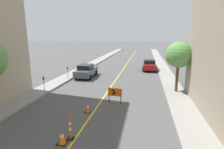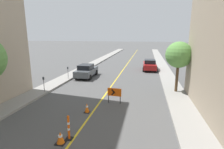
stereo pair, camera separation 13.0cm
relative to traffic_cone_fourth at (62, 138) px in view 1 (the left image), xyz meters
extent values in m
cube|color=gold|center=(0.45, 22.23, -0.29)|extent=(0.12, 68.96, 0.01)
cube|color=gray|center=(-5.52, 22.23, -0.21)|extent=(1.83, 68.96, 0.18)
cube|color=gray|center=(6.42, 22.23, -0.21)|extent=(1.83, 68.96, 0.18)
cube|color=black|center=(0.00, 0.00, -0.28)|extent=(0.46, 0.46, 0.03)
cone|color=orange|center=(0.00, 0.00, 0.02)|extent=(0.37, 0.37, 0.57)
cylinder|color=white|center=(0.00, 0.00, 0.09)|extent=(0.19, 0.19, 0.09)
cube|color=black|center=(0.09, 3.52, -0.28)|extent=(0.38, 0.38, 0.03)
cone|color=orange|center=(0.09, 3.52, 0.04)|extent=(0.30, 0.30, 0.61)
cylinder|color=white|center=(0.09, 3.52, 0.11)|extent=(0.16, 0.16, 0.10)
cube|color=black|center=(0.25, 0.41, -0.28)|extent=(0.35, 0.35, 0.04)
cylinder|color=#EF560C|center=(0.25, 0.41, 0.31)|extent=(0.11, 0.11, 1.14)
cylinder|color=white|center=(0.25, 0.41, 0.25)|extent=(0.12, 0.12, 0.11)
cylinder|color=white|center=(0.25, 0.41, 0.56)|extent=(0.12, 0.12, 0.11)
sphere|color=#EF560C|center=(0.25, 0.41, 0.91)|extent=(0.12, 0.12, 0.12)
cube|color=#EF560C|center=(1.59, 5.46, 0.58)|extent=(1.06, 0.15, 0.60)
cube|color=black|center=(1.51, 5.42, 0.66)|extent=(0.30, 0.04, 0.30)
cube|color=black|center=(1.51, 5.42, 0.50)|extent=(0.30, 0.04, 0.30)
cylinder|color=black|center=(1.14, 5.46, -0.01)|extent=(0.06, 0.06, 0.57)
cylinder|color=black|center=(2.04, 5.46, -0.01)|extent=(0.06, 0.06, 0.57)
cube|color=#474C51|center=(-3.33, 13.16, 0.38)|extent=(1.88, 4.33, 0.72)
cube|color=black|center=(-3.33, 12.94, 1.02)|extent=(1.57, 1.96, 0.55)
cylinder|color=black|center=(-4.19, 14.49, 0.02)|extent=(0.23, 0.64, 0.64)
cylinder|color=black|center=(-2.48, 14.49, 0.02)|extent=(0.23, 0.64, 0.64)
cylinder|color=black|center=(-4.19, 11.82, 0.02)|extent=(0.23, 0.64, 0.64)
cylinder|color=black|center=(-2.48, 11.82, 0.02)|extent=(0.23, 0.64, 0.64)
cube|color=maroon|center=(4.31, 19.15, 0.38)|extent=(1.91, 4.35, 0.72)
cube|color=black|center=(4.31, 18.93, 1.02)|extent=(1.58, 1.97, 0.55)
cylinder|color=black|center=(3.45, 20.48, 0.02)|extent=(0.24, 0.65, 0.64)
cylinder|color=black|center=(5.16, 20.48, 0.02)|extent=(0.24, 0.65, 0.64)
cylinder|color=black|center=(3.45, 17.81, 0.02)|extent=(0.24, 0.65, 0.64)
cylinder|color=black|center=(5.16, 17.81, 0.02)|extent=(0.24, 0.65, 0.64)
cylinder|color=#4C4C51|center=(-4.96, 6.56, 0.41)|extent=(0.05, 0.05, 1.05)
cube|color=#33383D|center=(-4.96, 6.56, 1.04)|extent=(0.12, 0.10, 0.22)
sphere|color=#33383D|center=(-4.96, 6.56, 1.15)|extent=(0.11, 0.11, 0.11)
cylinder|color=#4C4C51|center=(-4.96, 11.42, 0.43)|extent=(0.05, 0.05, 1.09)
cube|color=#33383D|center=(-4.96, 11.42, 1.09)|extent=(0.12, 0.10, 0.22)
sphere|color=#33383D|center=(-4.96, 11.42, 1.20)|extent=(0.11, 0.11, 0.11)
cylinder|color=#4C3823|center=(6.51, 8.87, 1.08)|extent=(0.24, 0.24, 2.41)
sphere|color=#568E42|center=(6.51, 8.87, 3.13)|extent=(2.23, 2.23, 2.23)
camera|label=1|loc=(3.74, -6.81, 4.75)|focal=28.00mm
camera|label=2|loc=(3.87, -6.79, 4.75)|focal=28.00mm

